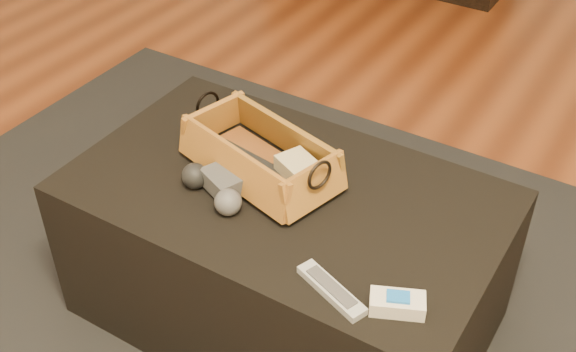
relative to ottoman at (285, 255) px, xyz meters
The scene contains 8 objects.
area_rug 0.22m from the ottoman, 90.00° to the right, with size 2.60×2.00×0.01m, color black.
ottoman is the anchor object (origin of this frame).
tv_remote 0.26m from the ottoman, behind, with size 0.20×0.05×0.02m, color black.
cloth_bundle 0.26m from the ottoman, 46.20° to the left, with size 0.11×0.07×0.06m, color #C5B389.
wicker_basket 0.27m from the ottoman, 164.19° to the left, with size 0.42×0.29×0.14m.
game_controller 0.29m from the ottoman, 138.89° to the right, with size 0.20×0.14×0.06m.
silver_remote 0.40m from the ottoman, 42.54° to the right, with size 0.17×0.10×0.02m.
cream_gadget 0.48m from the ottoman, 28.00° to the right, with size 0.12×0.09×0.04m.
Camera 1 is at (0.71, -0.89, 1.47)m, focal length 45.00 mm.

